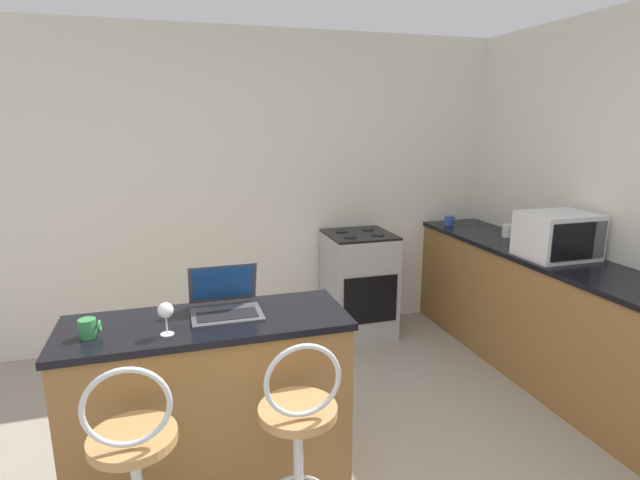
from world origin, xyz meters
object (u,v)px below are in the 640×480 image
object	(u,v)px
mug_green	(88,328)
mug_white	(508,231)
microwave	(558,235)
mug_red	(538,236)
mug_blue	(449,220)
bar_stool_far	(299,451)
laptop	(225,300)
wine_glass_short	(166,312)
stove_range	(359,285)

from	to	relation	value
mug_green	mug_white	size ratio (longest dim) A/B	0.89
microwave	mug_red	distance (m)	0.49
mug_blue	bar_stool_far	bearing A→B (deg)	-132.74
microwave	mug_red	xyz separation A→B (m)	(0.21, 0.43, -0.11)
laptop	mug_blue	bearing A→B (deg)	35.32
mug_green	mug_white	xyz separation A→B (m)	(3.05, 1.15, 0.01)
wine_glass_short	stove_range	bearing A→B (deg)	46.92
stove_range	wine_glass_short	world-z (taller)	wine_glass_short
bar_stool_far	mug_green	distance (m)	1.08
stove_range	mug_blue	bearing A→B (deg)	5.35
laptop	mug_blue	distance (m)	2.73
microwave	mug_red	world-z (taller)	microwave
bar_stool_far	microwave	size ratio (longest dim) A/B	2.09
microwave	mug_green	bearing A→B (deg)	-170.43
mug_red	microwave	bearing A→B (deg)	-115.51
bar_stool_far	mug_red	size ratio (longest dim) A/B	10.83
laptop	wine_glass_short	xyz separation A→B (m)	(-0.28, -0.21, 0.05)
stove_range	mug_green	bearing A→B (deg)	-139.77
wine_glass_short	mug_white	bearing A→B (deg)	24.18
microwave	wine_glass_short	distance (m)	2.70
laptop	mug_red	size ratio (longest dim) A/B	3.69
laptop	microwave	bearing A→B (deg)	8.81
bar_stool_far	microwave	xyz separation A→B (m)	(2.12, 0.95, 0.61)
stove_range	mug_white	distance (m)	1.33
mug_white	stove_range	bearing A→B (deg)	157.00
wine_glass_short	mug_blue	bearing A→B (deg)	35.45
bar_stool_far	laptop	xyz separation A→B (m)	(-0.23, 0.58, 0.51)
wine_glass_short	mug_red	distance (m)	3.02
mug_green	mug_red	size ratio (longest dim) A/B	1.00
mug_green	stove_range	bearing A→B (deg)	40.23
mug_blue	mug_white	size ratio (longest dim) A/B	0.94
stove_range	microwave	bearing A→B (deg)	-47.10
bar_stool_far	wine_glass_short	bearing A→B (deg)	144.09
laptop	stove_range	world-z (taller)	laptop
mug_blue	mug_white	xyz separation A→B (m)	(0.21, -0.57, 0.01)
bar_stool_far	mug_green	world-z (taller)	bar_stool_far
laptop	mug_white	world-z (taller)	laptop
microwave	mug_green	distance (m)	3.01
stove_range	mug_red	distance (m)	1.52
mug_red	mug_blue	bearing A→B (deg)	113.31
laptop	mug_blue	xyz separation A→B (m)	(2.22, 1.58, -0.01)
mug_white	microwave	bearing A→B (deg)	-97.35
mug_red	stove_range	bearing A→B (deg)	151.13
wine_glass_short	mug_blue	xyz separation A→B (m)	(2.51, 1.79, -0.07)
mug_blue	wine_glass_short	bearing A→B (deg)	-144.55
microwave	mug_blue	xyz separation A→B (m)	(-0.13, 1.21, -0.12)
bar_stool_far	laptop	world-z (taller)	laptop
laptop	mug_white	distance (m)	2.64
mug_blue	microwave	bearing A→B (deg)	-84.00
wine_glass_short	bar_stool_far	bearing A→B (deg)	-35.91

